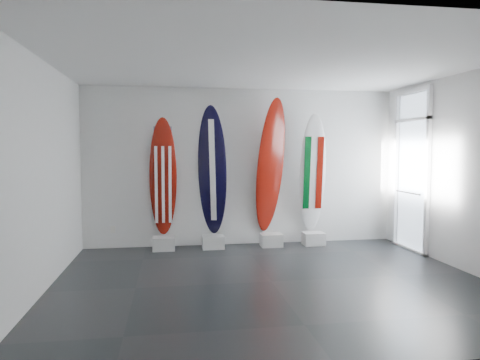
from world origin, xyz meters
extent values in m
plane|color=black|center=(0.00, 0.00, 0.00)|extent=(6.00, 6.00, 0.00)
plane|color=white|center=(0.00, 0.00, 3.00)|extent=(6.00, 6.00, 0.00)
plane|color=silver|center=(0.00, 2.50, 1.50)|extent=(6.00, 0.00, 6.00)
plane|color=silver|center=(0.00, -2.50, 1.50)|extent=(6.00, 0.00, 6.00)
plane|color=silver|center=(-3.00, 0.00, 1.50)|extent=(0.00, 5.00, 5.00)
plane|color=silver|center=(3.00, 0.00, 1.50)|extent=(0.00, 5.00, 5.00)
cube|color=silver|center=(-1.51, 2.18, 0.12)|extent=(0.40, 0.30, 0.24)
ellipsoid|color=maroon|center=(-1.51, 2.28, 1.33)|extent=(0.51, 0.42, 2.18)
cube|color=silver|center=(-0.61, 2.18, 0.12)|extent=(0.40, 0.30, 0.24)
ellipsoid|color=black|center=(-0.61, 2.28, 1.44)|extent=(0.62, 0.49, 2.41)
cube|color=silver|center=(0.50, 2.18, 0.12)|extent=(0.40, 0.30, 0.24)
ellipsoid|color=maroon|center=(0.50, 2.28, 1.52)|extent=(0.73, 0.69, 2.57)
cube|color=silver|center=(1.33, 2.18, 0.12)|extent=(0.40, 0.30, 0.24)
ellipsoid|color=white|center=(1.33, 2.28, 1.38)|extent=(0.53, 0.33, 2.29)
cube|color=silver|center=(-2.45, 2.48, 0.35)|extent=(0.09, 0.02, 0.13)
camera|label=1|loc=(-1.37, -5.87, 1.84)|focal=32.93mm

